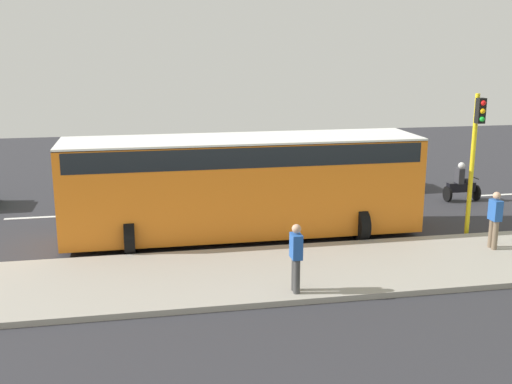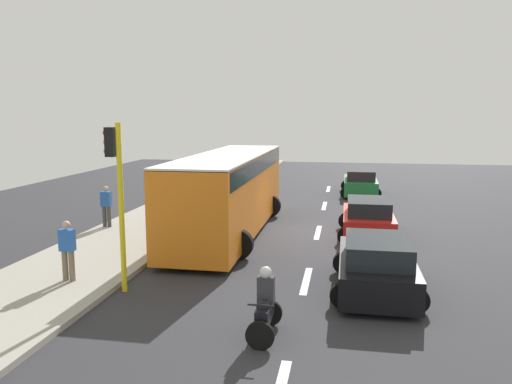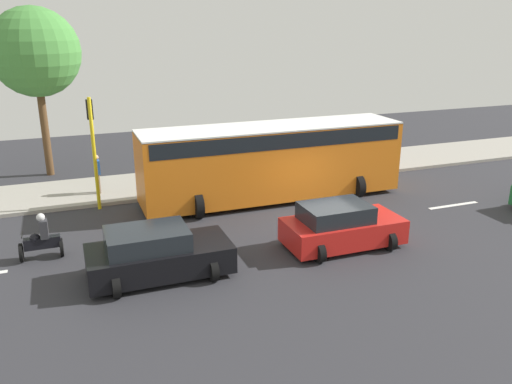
{
  "view_description": "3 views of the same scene",
  "coord_description": "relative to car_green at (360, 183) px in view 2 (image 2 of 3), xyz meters",
  "views": [
    {
      "loc": [
        21.95,
        -2.42,
        5.95
      ],
      "look_at": [
        1.72,
        1.44,
        1.0
      ],
      "focal_mm": 43.25,
      "sensor_mm": 36.0,
      "label": 1
    },
    {
      "loc": [
        -1.01,
        19.84,
        4.72
      ],
      "look_at": [
        2.46,
        0.37,
        1.64
      ],
      "focal_mm": 35.31,
      "sensor_mm": 36.0,
      "label": 2
    },
    {
      "loc": [
        -16.02,
        8.77,
        7.25
      ],
      "look_at": [
        1.87,
        2.01,
        0.94
      ],
      "focal_mm": 36.53,
      "sensor_mm": 36.0,
      "label": 3
    }
  ],
  "objects": [
    {
      "name": "ground_plane",
      "position": [
        1.91,
        9.96,
        -0.76
      ],
      "size": [
        40.0,
        60.0,
        0.1
      ],
      "primitive_type": "cube",
      "color": "#2D2D33"
    },
    {
      "name": "sidewalk",
      "position": [
        8.91,
        9.96,
        -0.64
      ],
      "size": [
        4.0,
        60.0,
        0.15
      ],
      "primitive_type": "cube",
      "color": "#9E998E",
      "rests_on": "ground"
    },
    {
      "name": "lane_stripe_far_north",
      "position": [
        1.91,
        -2.04,
        -0.71
      ],
      "size": [
        0.2,
        2.4,
        0.01
      ],
      "primitive_type": "cube",
      "color": "white",
      "rests_on": "ground"
    },
    {
      "name": "lane_stripe_north",
      "position": [
        1.91,
        3.96,
        -0.71
      ],
      "size": [
        0.2,
        2.4,
        0.01
      ],
      "primitive_type": "cube",
      "color": "white",
      "rests_on": "ground"
    },
    {
      "name": "lane_stripe_mid",
      "position": [
        1.91,
        9.96,
        -0.71
      ],
      "size": [
        0.2,
        2.4,
        0.01
      ],
      "primitive_type": "cube",
      "color": "white",
      "rests_on": "ground"
    },
    {
      "name": "lane_stripe_south",
      "position": [
        1.91,
        15.96,
        -0.71
      ],
      "size": [
        0.2,
        2.4,
        0.01
      ],
      "primitive_type": "cube",
      "color": "white",
      "rests_on": "ground"
    },
    {
      "name": "car_green",
      "position": [
        0.0,
        0.0,
        0.0
      ],
      "size": [
        2.27,
        4.29,
        1.52
      ],
      "color": "#1E7238",
      "rests_on": "ground"
    },
    {
      "name": "car_black",
      "position": [
        0.01,
        16.52,
        0.0
      ],
      "size": [
        2.37,
        4.19,
        1.52
      ],
      "color": "black",
      "rests_on": "ground"
    },
    {
      "name": "car_red",
      "position": [
        -0.02,
        10.36,
        -0.0
      ],
      "size": [
        2.29,
        3.95,
        1.52
      ],
      "color": "red",
      "rests_on": "ground"
    },
    {
      "name": "city_bus",
      "position": [
        5.38,
        10.64,
        1.13
      ],
      "size": [
        3.2,
        11.0,
        3.16
      ],
      "color": "orange",
      "rests_on": "ground"
    },
    {
      "name": "motorcycle",
      "position": [
        2.5,
        19.73,
        -0.07
      ],
      "size": [
        0.6,
        1.3,
        1.53
      ],
      "color": "black",
      "rests_on": "ground"
    },
    {
      "name": "pedestrian_near_signal",
      "position": [
        8.35,
        17.51,
        0.35
      ],
      "size": [
        0.4,
        0.24,
        1.69
      ],
      "color": "#72604C",
      "rests_on": "sidewalk"
    },
    {
      "name": "pedestrian_by_tree",
      "position": [
        10.43,
        11.06,
        0.35
      ],
      "size": [
        0.4,
        0.24,
        1.69
      ],
      "color": "#3F3F3F",
      "rests_on": "sidewalk"
    },
    {
      "name": "traffic_light_corner",
      "position": [
        6.75,
        17.65,
        2.22
      ],
      "size": [
        0.49,
        0.24,
        4.5
      ],
      "color": "yellow",
      "rests_on": "ground"
    }
  ]
}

